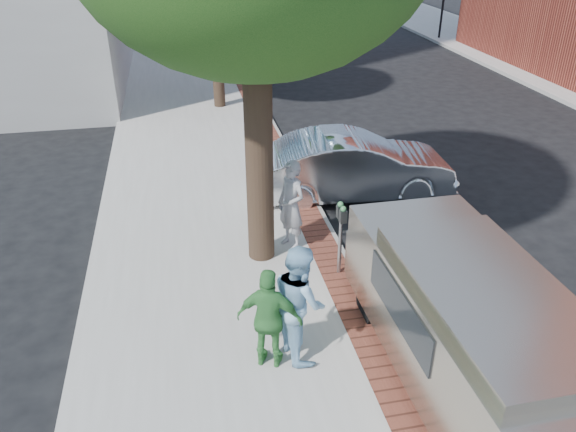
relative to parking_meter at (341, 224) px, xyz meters
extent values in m
plane|color=black|center=(-0.75, -0.98, -1.21)|extent=(120.00, 120.00, 0.00)
cube|color=#9E9991|center=(-2.25, 7.02, -1.13)|extent=(5.00, 60.00, 0.15)
cube|color=brown|center=(-0.05, 7.02, -1.05)|extent=(0.60, 60.00, 0.01)
cube|color=gray|center=(0.30, 7.02, -1.13)|extent=(0.10, 60.00, 0.15)
cylinder|color=black|center=(0.15, 21.02, 0.69)|extent=(0.12, 0.12, 3.80)
cylinder|color=black|center=(11.75, 21.02, 0.69)|extent=(0.12, 0.12, 3.80)
cylinder|color=black|center=(-1.35, 0.92, 1.14)|extent=(0.52, 0.52, 4.40)
cylinder|color=black|center=(-1.25, 11.02, 0.87)|extent=(0.40, 0.40, 3.85)
cylinder|color=gray|center=(0.00, 0.00, -0.48)|extent=(0.07, 0.07, 1.15)
cube|color=#2D3030|center=(0.00, -0.09, 0.21)|extent=(0.12, 0.14, 0.24)
cube|color=#2D3030|center=(0.00, 0.09, 0.21)|extent=(0.12, 0.14, 0.24)
sphere|color=#3F8C4C|center=(0.00, -0.09, 0.36)|extent=(0.11, 0.11, 0.11)
sphere|color=#3F8C4C|center=(0.00, 0.09, 0.36)|extent=(0.11, 0.11, 0.11)
imported|color=#9B9B9F|center=(-0.70, 1.15, -0.12)|extent=(0.73, 0.81, 1.87)
imported|color=#95C7E6|center=(-1.22, -1.98, -0.10)|extent=(0.88, 1.04, 1.91)
imported|color=#3F8C41|center=(-1.70, -2.16, -0.21)|extent=(1.07, 0.75, 1.68)
imported|color=silver|center=(1.31, 3.43, -0.41)|extent=(4.93, 1.99, 1.59)
imported|color=black|center=(1.35, 19.31, -0.51)|extent=(4.24, 2.12, 1.39)
cube|color=gray|center=(1.05, -2.98, -0.13)|extent=(2.09, 5.19, 1.45)
cube|color=gray|center=(1.03, -0.72, -0.43)|extent=(2.00, 0.99, 0.86)
cube|color=gray|center=(1.05, -3.30, 0.68)|extent=(1.86, 3.68, 0.17)
cylinder|color=black|center=(0.15, -1.32, -0.86)|extent=(0.24, 0.69, 0.69)
cylinder|color=black|center=(1.92, -1.30, -0.86)|extent=(0.24, 0.69, 0.69)
cube|color=black|center=(2.08, -2.76, 0.20)|extent=(0.04, 2.16, 0.59)
cube|color=black|center=(0.02, -2.77, 0.20)|extent=(0.04, 2.16, 0.59)
cube|color=black|center=(1.03, -0.23, -0.07)|extent=(1.72, 0.04, 0.43)
camera|label=1|loc=(-2.73, -8.58, 5.03)|focal=35.00mm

